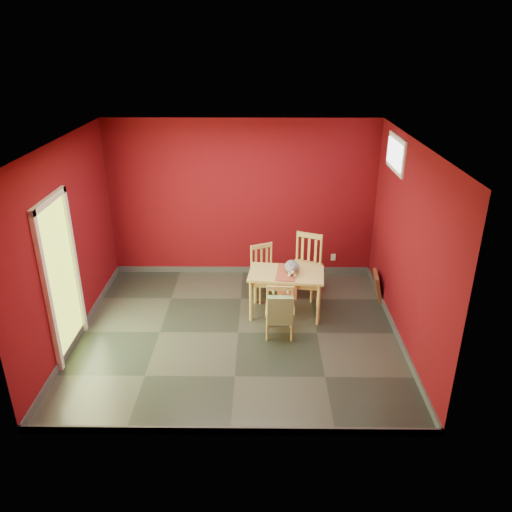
{
  "coord_description": "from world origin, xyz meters",
  "views": [
    {
      "loc": [
        0.32,
        -6.06,
        3.89
      ],
      "look_at": [
        0.25,
        0.45,
        1.0
      ],
      "focal_mm": 35.0,
      "sensor_mm": 36.0,
      "label": 1
    }
  ],
  "objects_px": {
    "dining_table": "(286,278)",
    "tote_bag": "(280,310)",
    "cat": "(292,265)",
    "chair_far_right": "(305,265)",
    "chair_far_left": "(265,271)",
    "chair_near": "(280,308)",
    "picture_frame": "(377,286)"
  },
  "relations": [
    {
      "from": "chair_far_right",
      "to": "chair_near",
      "type": "distance_m",
      "value": 1.35
    },
    {
      "from": "tote_bag",
      "to": "picture_frame",
      "type": "distance_m",
      "value": 2.11
    },
    {
      "from": "dining_table",
      "to": "cat",
      "type": "distance_m",
      "value": 0.21
    },
    {
      "from": "cat",
      "to": "dining_table",
      "type": "bearing_deg",
      "value": -139.8
    },
    {
      "from": "chair_near",
      "to": "picture_frame",
      "type": "relative_size",
      "value": 1.91
    },
    {
      "from": "chair_far_right",
      "to": "chair_near",
      "type": "xyz_separation_m",
      "value": [
        -0.45,
        -1.27,
        -0.08
      ]
    },
    {
      "from": "dining_table",
      "to": "chair_far_right",
      "type": "distance_m",
      "value": 0.74
    },
    {
      "from": "chair_far_right",
      "to": "chair_near",
      "type": "bearing_deg",
      "value": -109.55
    },
    {
      "from": "dining_table",
      "to": "chair_far_left",
      "type": "bearing_deg",
      "value": 119.55
    },
    {
      "from": "dining_table",
      "to": "tote_bag",
      "type": "relative_size",
      "value": 2.43
    },
    {
      "from": "chair_far_left",
      "to": "cat",
      "type": "distance_m",
      "value": 0.73
    },
    {
      "from": "chair_far_right",
      "to": "cat",
      "type": "distance_m",
      "value": 0.72
    },
    {
      "from": "chair_far_right",
      "to": "tote_bag",
      "type": "relative_size",
      "value": 2.11
    },
    {
      "from": "dining_table",
      "to": "chair_far_left",
      "type": "distance_m",
      "value": 0.65
    },
    {
      "from": "chair_near",
      "to": "cat",
      "type": "distance_m",
      "value": 0.77
    },
    {
      "from": "chair_near",
      "to": "tote_bag",
      "type": "xyz_separation_m",
      "value": [
        -0.01,
        -0.21,
        0.09
      ]
    },
    {
      "from": "chair_far_right",
      "to": "picture_frame",
      "type": "height_order",
      "value": "chair_far_right"
    },
    {
      "from": "dining_table",
      "to": "picture_frame",
      "type": "height_order",
      "value": "dining_table"
    },
    {
      "from": "tote_bag",
      "to": "chair_far_left",
      "type": "bearing_deg",
      "value": 98.21
    },
    {
      "from": "chair_far_left",
      "to": "tote_bag",
      "type": "bearing_deg",
      "value": -81.79
    },
    {
      "from": "chair_far_left",
      "to": "tote_bag",
      "type": "xyz_separation_m",
      "value": [
        0.2,
        -1.38,
        0.09
      ]
    },
    {
      "from": "chair_far_left",
      "to": "cat",
      "type": "relative_size",
      "value": 2.0
    },
    {
      "from": "dining_table",
      "to": "tote_bag",
      "type": "xyz_separation_m",
      "value": [
        -0.11,
        -0.83,
        -0.07
      ]
    },
    {
      "from": "cat",
      "to": "picture_frame",
      "type": "xyz_separation_m",
      "value": [
        1.41,
        0.45,
        -0.57
      ]
    },
    {
      "from": "dining_table",
      "to": "cat",
      "type": "height_order",
      "value": "cat"
    },
    {
      "from": "chair_far_left",
      "to": "dining_table",
      "type": "bearing_deg",
      "value": -60.45
    },
    {
      "from": "tote_bag",
      "to": "cat",
      "type": "distance_m",
      "value": 0.93
    },
    {
      "from": "chair_far_left",
      "to": "cat",
      "type": "bearing_deg",
      "value": -52.26
    },
    {
      "from": "tote_bag",
      "to": "cat",
      "type": "relative_size",
      "value": 1.11
    },
    {
      "from": "cat",
      "to": "picture_frame",
      "type": "bearing_deg",
      "value": 30.91
    },
    {
      "from": "dining_table",
      "to": "chair_far_left",
      "type": "height_order",
      "value": "chair_far_left"
    },
    {
      "from": "chair_far_right",
      "to": "tote_bag",
      "type": "distance_m",
      "value": 1.55
    }
  ]
}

